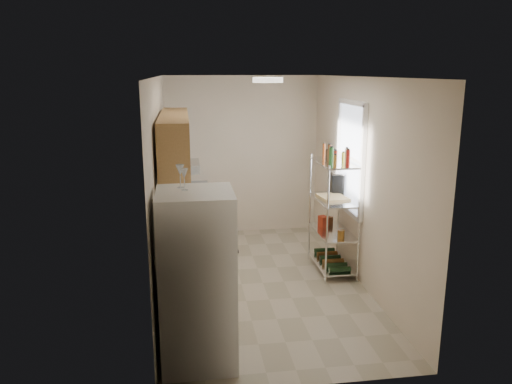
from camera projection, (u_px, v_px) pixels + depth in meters
room at (263, 185)px, 6.14m from camera, size 2.52×4.42×2.62m
counter_run at (190, 242)px, 6.63m from camera, size 0.63×3.51×0.90m
upper_cabinets at (175, 144)px, 5.97m from camera, size 0.33×2.20×0.72m
range_hood at (181, 166)px, 6.84m from camera, size 0.50×0.60×0.12m
window at (350, 158)px, 6.59m from camera, size 0.06×1.00×1.46m
bakers_rack at (334, 192)px, 6.61m from camera, size 0.45×0.90×1.73m
ceiling_dome at (268, 80)px, 5.55m from camera, size 0.34×0.34×0.05m
refrigerator at (197, 279)px, 4.54m from camera, size 0.68×0.68×1.65m
wine_glass_a at (180, 176)px, 4.45m from camera, size 0.08×0.08×0.21m
wine_glass_b at (184, 180)px, 4.36m from camera, size 0.07×0.07×0.20m
rice_cooker at (189, 208)px, 6.20m from camera, size 0.26×0.26×0.21m
frying_pan_large at (185, 205)px, 6.67m from camera, size 0.37×0.37×0.05m
frying_pan_small at (188, 200)px, 6.93m from camera, size 0.25×0.25×0.05m
cutting_board at (333, 197)px, 6.66m from camera, size 0.38×0.47×0.03m
espresso_machine at (337, 183)px, 6.91m from camera, size 0.21×0.28×0.30m
storage_bag at (323, 222)px, 6.90m from camera, size 0.13×0.15×0.15m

